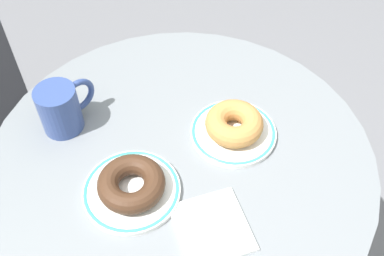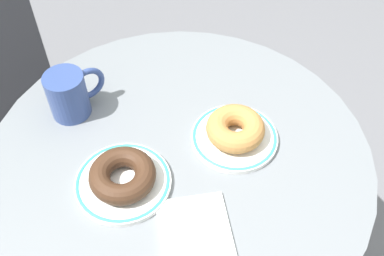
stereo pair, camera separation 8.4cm
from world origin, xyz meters
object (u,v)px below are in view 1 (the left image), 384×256
plate_left (132,190)px  donut_old_fashioned (234,123)px  coffee_mug (61,108)px  paper_napkin (212,227)px  plate_right (233,132)px  donut_chocolate (131,183)px  cafe_table (183,215)px

plate_left → donut_old_fashioned: (0.22, 0.06, 0.03)m
plate_left → coffee_mug: (-0.08, 0.20, 0.04)m
paper_napkin → coffee_mug: bearing=120.2°
paper_napkin → plate_right: bearing=56.0°
donut_chocolate → donut_old_fashioned: bearing=15.3°
cafe_table → coffee_mug: size_ratio=6.28×
donut_chocolate → cafe_table: bearing=26.5°
paper_napkin → coffee_mug: 0.36m
cafe_table → paper_napkin: 0.29m
plate_left → plate_right: size_ratio=1.03×
donut_chocolate → coffee_mug: coffee_mug is taller
plate_left → paper_napkin: 0.15m
coffee_mug → plate_left: bearing=-68.6°
cafe_table → donut_old_fashioned: bearing=2.9°
donut_old_fashioned → paper_napkin: size_ratio=0.91×
cafe_table → donut_chocolate: (-0.11, -0.05, 0.26)m
plate_right → donut_chocolate: bearing=-164.7°
donut_old_fashioned → plate_left: bearing=-165.3°
plate_left → plate_right: (0.22, 0.06, -0.00)m
donut_old_fashioned → paper_napkin: 0.21m
plate_left → plate_right: same height
coffee_mug → donut_old_fashioned: bearing=-25.3°
cafe_table → donut_old_fashioned: size_ratio=6.55×
donut_chocolate → plate_right: bearing=15.3°
plate_left → plate_right: 0.23m
plate_left → donut_old_fashioned: bearing=14.7°
donut_chocolate → paper_napkin: 0.15m
plate_right → paper_napkin: plate_right is taller
plate_right → coffee_mug: coffee_mug is taller
plate_left → coffee_mug: bearing=111.4°
plate_right → paper_napkin: (-0.12, -0.17, -0.00)m
cafe_table → donut_old_fashioned: 0.29m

